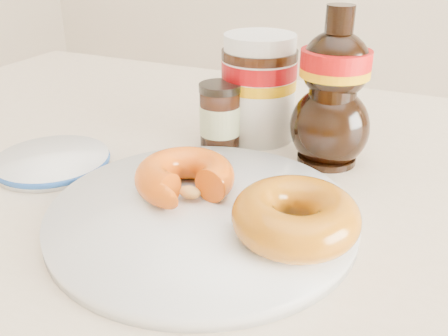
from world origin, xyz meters
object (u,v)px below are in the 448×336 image
at_px(dining_table, 286,276).
at_px(plate, 202,214).
at_px(syrup_bottle, 333,88).
at_px(donut_bitten, 185,177).
at_px(donut_whole, 296,216).
at_px(dark_jar, 220,117).
at_px(nutella_jar, 259,84).
at_px(blue_rim_saucer, 52,161).

height_order(dining_table, plate, plate).
bearing_deg(plate, syrup_bottle, 68.01).
height_order(donut_bitten, syrup_bottle, syrup_bottle).
xyz_separation_m(dining_table, donut_whole, (0.02, -0.06, 0.12)).
bearing_deg(dark_jar, nutella_jar, 59.24).
xyz_separation_m(plate, syrup_bottle, (0.07, 0.18, 0.08)).
bearing_deg(donut_bitten, donut_whole, -3.89).
distance_m(plate, donut_whole, 0.10).
bearing_deg(nutella_jar, donut_bitten, -90.11).
distance_m(dining_table, blue_rim_saucer, 0.30).
bearing_deg(syrup_bottle, donut_whole, -84.27).
xyz_separation_m(nutella_jar, blue_rim_saucer, (-0.19, -0.19, -0.07)).
bearing_deg(syrup_bottle, dark_jar, -173.79).
height_order(dining_table, donut_bitten, donut_bitten).
bearing_deg(dining_table, syrup_bottle, 88.59).
distance_m(dining_table, syrup_bottle, 0.22).
distance_m(donut_whole, syrup_bottle, 0.20).
height_order(donut_whole, syrup_bottle, syrup_bottle).
xyz_separation_m(plate, nutella_jar, (-0.03, 0.22, 0.07)).
bearing_deg(nutella_jar, dining_table, -58.73).
xyz_separation_m(donut_bitten, syrup_bottle, (0.10, 0.16, 0.06)).
bearing_deg(donut_whole, plate, 174.88).
bearing_deg(donut_whole, donut_bitten, 166.50).
relative_size(donut_bitten, donut_whole, 0.91).
height_order(plate, nutella_jar, nutella_jar).
distance_m(plate, syrup_bottle, 0.22).
relative_size(plate, nutella_jar, 2.16).
bearing_deg(syrup_bottle, donut_bitten, -122.55).
xyz_separation_m(dining_table, syrup_bottle, (0.00, 0.13, 0.17)).
bearing_deg(syrup_bottle, dining_table, -91.41).
relative_size(nutella_jar, syrup_bottle, 0.75).
height_order(donut_whole, nutella_jar, nutella_jar).
distance_m(plate, nutella_jar, 0.23).
xyz_separation_m(dining_table, dark_jar, (-0.13, 0.11, 0.12)).
distance_m(donut_bitten, blue_rim_saucer, 0.19).
relative_size(donut_whole, blue_rim_saucer, 0.82).
bearing_deg(dark_jar, dining_table, -40.82).
distance_m(dining_table, dark_jar, 0.21).
relative_size(syrup_bottle, blue_rim_saucer, 1.36).
relative_size(dining_table, blue_rim_saucer, 10.46).
relative_size(dining_table, dark_jar, 16.83).
height_order(donut_whole, blue_rim_saucer, donut_whole).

